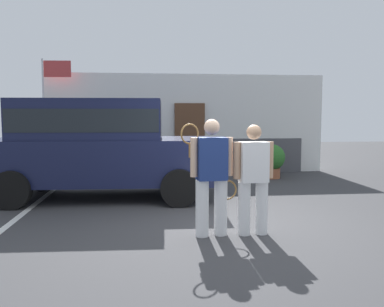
% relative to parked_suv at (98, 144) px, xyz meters
% --- Properties ---
extents(ground_plane, '(40.00, 40.00, 0.00)m').
position_rel_parked_suv_xyz_m(ground_plane, '(2.24, -2.63, -1.15)').
color(ground_plane, '#38383A').
extents(parking_stripe_0, '(0.12, 4.40, 0.01)m').
position_rel_parked_suv_xyz_m(parking_stripe_0, '(-1.17, -1.13, -1.14)').
color(parking_stripe_0, silver).
rests_on(parking_stripe_0, ground_plane).
extents(house_frontage, '(8.30, 0.40, 2.97)m').
position_rel_parked_suv_xyz_m(house_frontage, '(2.24, 3.59, 0.25)').
color(house_frontage, white).
rests_on(house_frontage, ground_plane).
extents(parked_suv, '(4.68, 2.32, 2.05)m').
position_rel_parked_suv_xyz_m(parked_suv, '(0.00, 0.00, 0.00)').
color(parked_suv, '#141938').
rests_on(parked_suv, ground_plane).
extents(tennis_player_man, '(0.76, 0.31, 1.67)m').
position_rel_parked_suv_xyz_m(tennis_player_man, '(1.92, -2.92, -0.27)').
color(tennis_player_man, white).
rests_on(tennis_player_man, ground_plane).
extents(tennis_player_woman, '(0.86, 0.27, 1.59)m').
position_rel_parked_suv_xyz_m(tennis_player_woman, '(2.52, -2.93, -0.32)').
color(tennis_player_woman, white).
rests_on(tennis_player_woman, ground_plane).
extents(potted_plant_by_porch, '(0.71, 0.71, 0.94)m').
position_rel_parked_suv_xyz_m(potted_plant_by_porch, '(4.45, 2.23, -0.62)').
color(potted_plant_by_porch, '#9E5638').
rests_on(potted_plant_by_porch, ground_plane).
extents(flag_pole, '(0.80, 0.08, 3.30)m').
position_rel_parked_suv_xyz_m(flag_pole, '(-1.66, 3.11, 1.12)').
color(flag_pole, silver).
rests_on(flag_pole, ground_plane).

